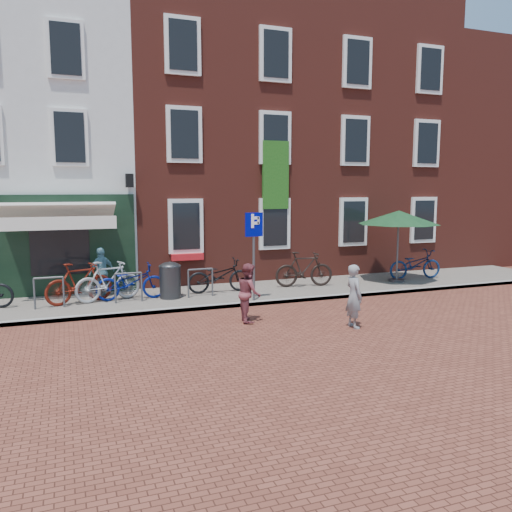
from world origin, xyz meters
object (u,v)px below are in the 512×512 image
object	(u,v)px
boy	(249,292)
bicycle_5	(304,269)
cafe_person	(102,272)
bicycle_4	(219,276)
bicycle_1	(79,283)
parasol	(399,215)
parking_sign	(254,241)
bicycle_3	(108,281)
bicycle_6	(415,264)
litter_bin	(170,278)
woman	(354,296)
bicycle_2	(131,282)

from	to	relation	value
boy	bicycle_5	size ratio (longest dim) A/B	0.76
cafe_person	bicycle_4	xyz separation A→B (m)	(3.30, -0.57, -0.21)
bicycle_5	bicycle_1	bearing A→B (deg)	100.26
parasol	bicycle_1	bearing A→B (deg)	178.58
cafe_person	bicycle_5	xyz separation A→B (m)	(6.05, -0.64, -0.16)
cafe_person	bicycle_5	world-z (taller)	cafe_person
parking_sign	bicycle_3	world-z (taller)	parking_sign
parasol	bicycle_3	bearing A→B (deg)	178.27
bicycle_4	bicycle_1	bearing A→B (deg)	92.86
bicycle_3	bicycle_6	bearing A→B (deg)	-106.17
litter_bin	bicycle_1	distance (m)	2.42
litter_bin	bicycle_4	bearing A→B (deg)	10.33
litter_bin	bicycle_3	bearing A→B (deg)	172.89
litter_bin	cafe_person	xyz separation A→B (m)	(-1.79, 0.85, 0.15)
litter_bin	bicycle_4	size ratio (longest dim) A/B	0.58
litter_bin	boy	xyz separation A→B (m)	(1.35, -2.83, 0.04)
parasol	bicycle_4	size ratio (longest dim) A/B	1.40
bicycle_3	bicycle_5	distance (m)	5.94
parking_sign	woman	size ratio (longest dim) A/B	1.66
boy	bicycle_6	size ratio (longest dim) A/B	0.74
boy	parking_sign	bearing A→B (deg)	-14.13
bicycle_5	parking_sign	bearing A→B (deg)	131.65
cafe_person	bicycle_4	distance (m)	3.36
parking_sign	cafe_person	bearing A→B (deg)	152.98
litter_bin	bicycle_1	size ratio (longest dim) A/B	0.59
woman	bicycle_2	distance (m)	6.25
litter_bin	bicycle_6	size ratio (longest dim) A/B	0.58
bicycle_4	bicycle_3	bearing A→B (deg)	92.64
bicycle_3	bicycle_4	world-z (taller)	bicycle_3
boy	parasol	bearing A→B (deg)	-56.25
bicycle_4	bicycle_5	xyz separation A→B (m)	(2.75, -0.07, 0.05)
bicycle_1	bicycle_4	xyz separation A→B (m)	(3.94, 0.10, -0.05)
bicycle_3	bicycle_2	bearing A→B (deg)	-109.33
litter_bin	parking_sign	size ratio (longest dim) A/B	0.45
parking_sign	parasol	distance (m)	5.57
bicycle_3	bicycle_5	xyz separation A→B (m)	(5.94, -0.00, 0.00)
litter_bin	bicycle_5	bearing A→B (deg)	2.76
parking_sign	parasol	size ratio (longest dim) A/B	0.91
bicycle_1	bicycle_2	world-z (taller)	bicycle_1
bicycle_4	boy	bearing A→B (deg)	178.26
parasol	woman	world-z (taller)	parasol
bicycle_6	parking_sign	bearing A→B (deg)	107.26
bicycle_2	bicycle_5	world-z (taller)	bicycle_5
woman	boy	world-z (taller)	woman
boy	bicycle_1	xyz separation A→B (m)	(-3.77, 3.01, -0.05)
bicycle_4	bicycle_5	distance (m)	2.75
bicycle_1	bicycle_6	size ratio (longest dim) A/B	0.97
bicycle_2	bicycle_3	world-z (taller)	bicycle_3
bicycle_1	boy	bearing A→B (deg)	-148.01
bicycle_1	bicycle_6	xyz separation A→B (m)	(10.85, -0.03, -0.05)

